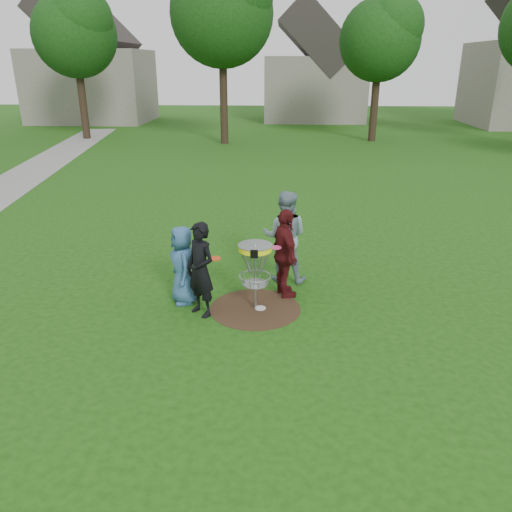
{
  "coord_description": "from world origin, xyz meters",
  "views": [
    {
      "loc": [
        0.48,
        -8.8,
        4.54
      ],
      "look_at": [
        0.0,
        0.3,
        1.0
      ],
      "focal_mm": 35.0,
      "sensor_mm": 36.0,
      "label": 1
    }
  ],
  "objects_px": {
    "player_grey": "(285,237)",
    "player_maroon": "(285,254)",
    "disc_golf_basket": "(255,261)",
    "player_black": "(200,270)",
    "player_blue": "(183,265)"
  },
  "relations": [
    {
      "from": "player_blue",
      "to": "disc_golf_basket",
      "type": "height_order",
      "value": "player_blue"
    },
    {
      "from": "player_black",
      "to": "player_maroon",
      "type": "bearing_deg",
      "value": 70.45
    },
    {
      "from": "player_black",
      "to": "player_grey",
      "type": "distance_m",
      "value": 2.33
    },
    {
      "from": "player_maroon",
      "to": "disc_golf_basket",
      "type": "height_order",
      "value": "player_maroon"
    },
    {
      "from": "player_grey",
      "to": "disc_golf_basket",
      "type": "relative_size",
      "value": 1.47
    },
    {
      "from": "player_maroon",
      "to": "disc_golf_basket",
      "type": "bearing_deg",
      "value": 117.24
    },
    {
      "from": "player_maroon",
      "to": "disc_golf_basket",
      "type": "distance_m",
      "value": 0.86
    },
    {
      "from": "player_black",
      "to": "player_maroon",
      "type": "distance_m",
      "value": 1.82
    },
    {
      "from": "player_maroon",
      "to": "disc_golf_basket",
      "type": "xyz_separation_m",
      "value": [
        -0.57,
        -0.63,
        0.09
      ]
    },
    {
      "from": "player_black",
      "to": "player_maroon",
      "type": "xyz_separation_m",
      "value": [
        1.59,
        0.89,
        0.01
      ]
    },
    {
      "from": "player_black",
      "to": "player_grey",
      "type": "xyz_separation_m",
      "value": [
        1.58,
        1.71,
        0.1
      ]
    },
    {
      "from": "player_black",
      "to": "disc_golf_basket",
      "type": "distance_m",
      "value": 1.05
    },
    {
      "from": "player_grey",
      "to": "player_maroon",
      "type": "height_order",
      "value": "player_grey"
    },
    {
      "from": "disc_golf_basket",
      "to": "player_grey",
      "type": "bearing_deg",
      "value": 68.59
    },
    {
      "from": "player_black",
      "to": "player_grey",
      "type": "bearing_deg",
      "value": 88.3
    }
  ]
}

